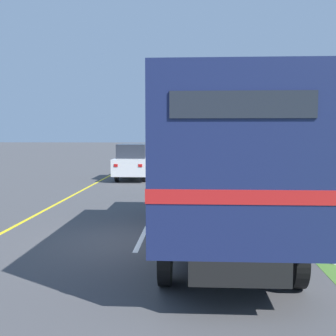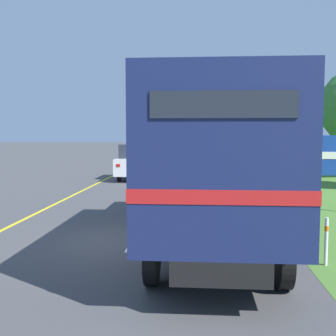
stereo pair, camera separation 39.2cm
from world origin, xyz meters
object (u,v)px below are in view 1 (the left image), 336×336
(horse_trailer_truck, at_px, (221,159))
(delineator_post, at_px, (335,239))
(roadside_tree_far, at_px, (283,115))
(lead_car_white_ahead, at_px, (163,147))
(highway_sign, at_px, (330,157))
(lead_car_blue_ahead, at_px, (198,152))
(lead_car_white, at_px, (134,161))

(horse_trailer_truck, relative_size, delineator_post, 8.95)
(roadside_tree_far, height_order, delineator_post, roadside_tree_far)
(lead_car_white_ahead, relative_size, highway_sign, 1.57)
(highway_sign, height_order, roadside_tree_far, roadside_tree_far)
(lead_car_white_ahead, relative_size, delineator_post, 4.73)
(horse_trailer_truck, xyz_separation_m, lead_car_blue_ahead, (-0.09, 24.32, -0.97))
(lead_car_white_ahead, xyz_separation_m, highway_sign, (7.62, -32.65, 0.78))
(lead_car_white, distance_m, lead_car_white_ahead, 23.22)
(horse_trailer_truck, xyz_separation_m, highway_sign, (3.88, 4.48, -0.21))
(lead_car_white, relative_size, lead_car_blue_ahead, 1.05)
(lead_car_blue_ahead, distance_m, roadside_tree_far, 7.24)
(horse_trailer_truck, bearing_deg, lead_car_white, 105.59)
(highway_sign, height_order, delineator_post, highway_sign)
(lead_car_blue_ahead, xyz_separation_m, delineator_post, (2.27, -25.53, -0.53))
(horse_trailer_truck, bearing_deg, highway_sign, 49.11)
(lead_car_white, bearing_deg, horse_trailer_truck, -74.41)
(horse_trailer_truck, distance_m, lead_car_white, 14.47)
(delineator_post, bearing_deg, highway_sign, 73.36)
(horse_trailer_truck, xyz_separation_m, roadside_tree_far, (5.94, 21.46, 1.86))
(horse_trailer_truck, height_order, lead_car_blue_ahead, horse_trailer_truck)
(roadside_tree_far, bearing_deg, lead_car_white_ahead, 121.73)
(highway_sign, distance_m, roadside_tree_far, 17.24)
(lead_car_white, xyz_separation_m, highway_sign, (7.76, -9.43, 0.80))
(lead_car_white_ahead, distance_m, highway_sign, 33.54)
(lead_car_white, bearing_deg, highway_sign, -50.55)
(lead_car_white, height_order, highway_sign, highway_sign)
(lead_car_blue_ahead, relative_size, roadside_tree_far, 0.73)
(horse_trailer_truck, distance_m, lead_car_blue_ahead, 24.34)
(lead_car_white_ahead, bearing_deg, highway_sign, -76.85)
(roadside_tree_far, bearing_deg, delineator_post, -99.41)
(lead_car_white, height_order, delineator_post, lead_car_white)
(horse_trailer_truck, height_order, lead_car_white_ahead, horse_trailer_truck)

